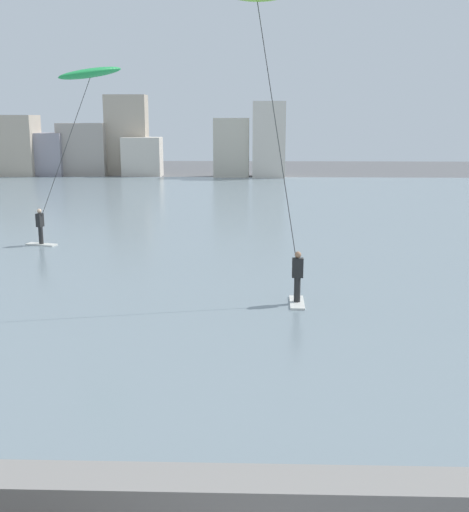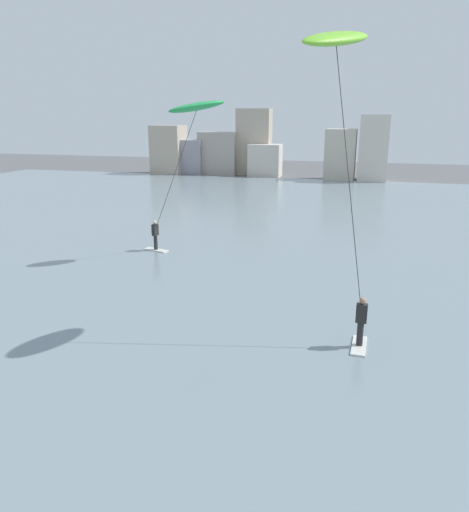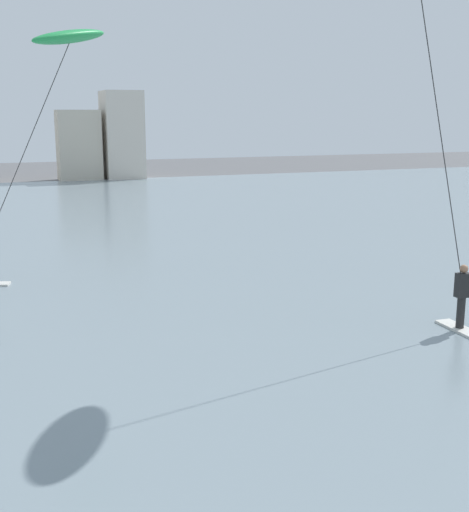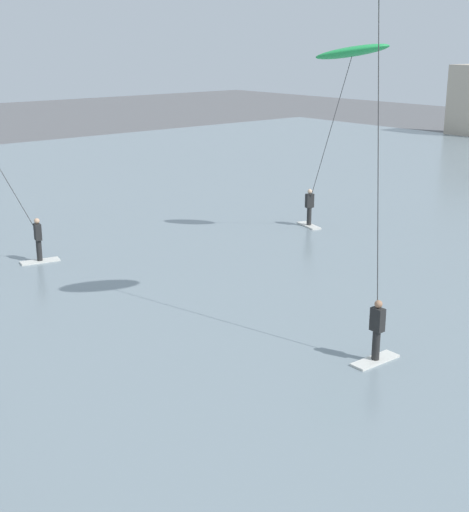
# 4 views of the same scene
# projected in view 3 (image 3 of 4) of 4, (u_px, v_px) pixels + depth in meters

# --- Properties ---
(water_bay) EXTENTS (84.00, 52.00, 0.10)m
(water_bay) POSITION_uv_depth(u_px,v_px,m) (185.00, 234.00, 29.43)
(water_bay) COLOR gray
(water_bay) RESTS_ON ground
(kitesurfer_green) EXTENTS (4.93, 2.43, 7.85)m
(kitesurfer_green) POSITION_uv_depth(u_px,v_px,m) (58.00, 66.00, 19.18)
(kitesurfer_green) COLOR silver
(kitesurfer_green) RESTS_ON water_bay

